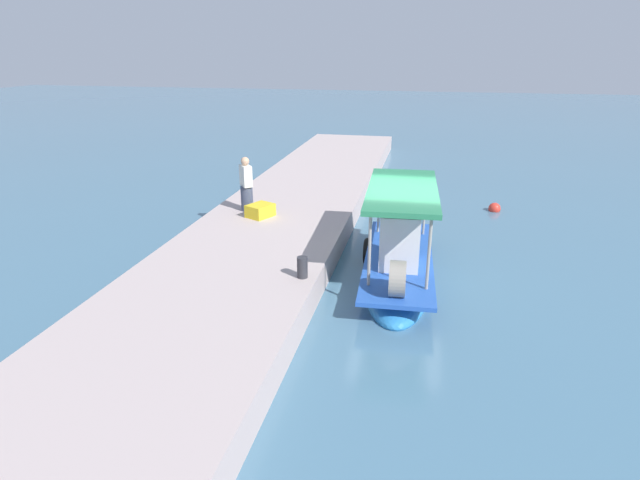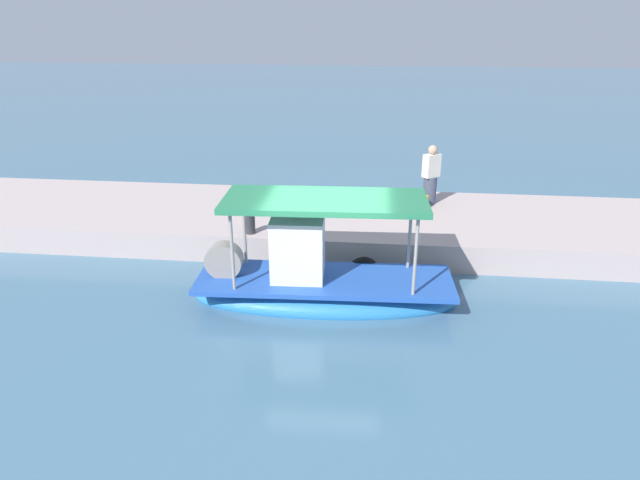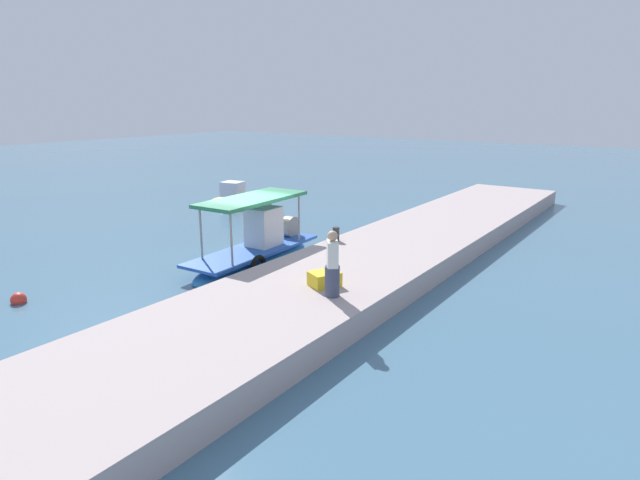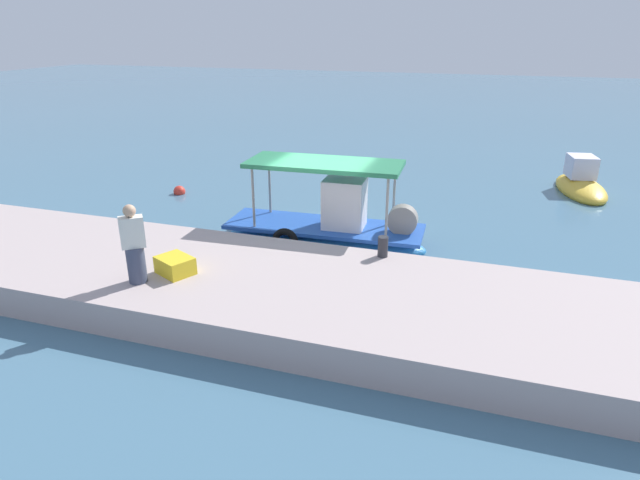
{
  "view_description": "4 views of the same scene",
  "coord_description": "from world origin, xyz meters",
  "px_view_note": "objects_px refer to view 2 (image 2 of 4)",
  "views": [
    {
      "loc": [
        12.62,
        0.58,
        5.61
      ],
      "look_at": [
        0.0,
        -2.12,
        0.83
      ],
      "focal_mm": 29.48,
      "sensor_mm": 36.0,
      "label": 1
    },
    {
      "loc": [
        -1.04,
        10.58,
        5.83
      ],
      "look_at": [
        0.29,
        -1.27,
        0.93
      ],
      "focal_mm": 30.96,
      "sensor_mm": 36.0,
      "label": 2
    },
    {
      "loc": [
        -12.97,
        -11.99,
        5.51
      ],
      "look_at": [
        0.28,
        -2.68,
        1.22
      ],
      "focal_mm": 29.59,
      "sensor_mm": 36.0,
      "label": 3
    },
    {
      "loc": [
        4.4,
        -13.7,
        5.77
      ],
      "look_at": [
        0.58,
        -2.02,
        0.91
      ],
      "focal_mm": 30.58,
      "sensor_mm": 36.0,
      "label": 4
    }
  ],
  "objects_px": {
    "mooring_bollard": "(250,224)",
    "cargo_crate": "(412,203)",
    "fisherman_near_bollard": "(431,177)",
    "main_fishing_boat": "(320,283)"
  },
  "relations": [
    {
      "from": "mooring_bollard",
      "to": "cargo_crate",
      "type": "xyz_separation_m",
      "value": [
        -4.1,
        -2.34,
        -0.05
      ]
    },
    {
      "from": "fisherman_near_bollard",
      "to": "mooring_bollard",
      "type": "xyz_separation_m",
      "value": [
        4.63,
        2.94,
        -0.53
      ]
    },
    {
      "from": "cargo_crate",
      "to": "main_fishing_boat",
      "type": "bearing_deg",
      "value": 63.96
    },
    {
      "from": "fisherman_near_bollard",
      "to": "cargo_crate",
      "type": "bearing_deg",
      "value": 48.81
    },
    {
      "from": "fisherman_near_bollard",
      "to": "main_fishing_boat",
      "type": "bearing_deg",
      "value": 61.83
    },
    {
      "from": "main_fishing_boat",
      "to": "mooring_bollard",
      "type": "distance_m",
      "value": 2.87
    },
    {
      "from": "main_fishing_boat",
      "to": "fisherman_near_bollard",
      "type": "height_order",
      "value": "fisherman_near_bollard"
    },
    {
      "from": "fisherman_near_bollard",
      "to": "cargo_crate",
      "type": "relative_size",
      "value": 2.25
    },
    {
      "from": "main_fishing_boat",
      "to": "fisherman_near_bollard",
      "type": "xyz_separation_m",
      "value": [
        -2.66,
        -4.96,
        1.05
      ]
    },
    {
      "from": "main_fishing_boat",
      "to": "mooring_bollard",
      "type": "xyz_separation_m",
      "value": [
        1.98,
        -2.02,
        0.52
      ]
    }
  ]
}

